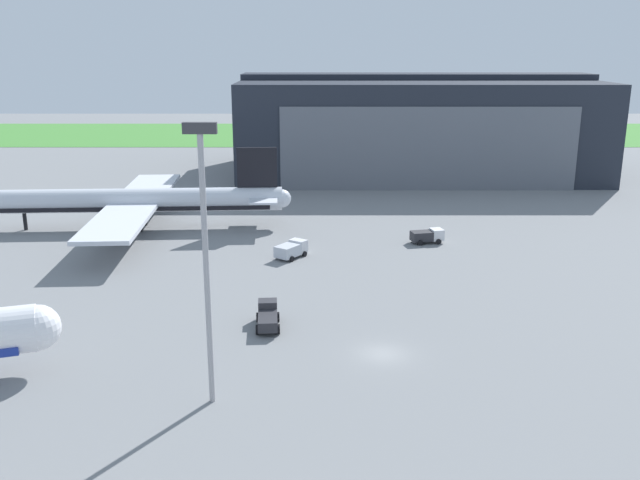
{
  "coord_description": "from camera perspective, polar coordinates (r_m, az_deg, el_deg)",
  "views": [
    {
      "loc": [
        -5.63,
        -56.9,
        26.84
      ],
      "look_at": [
        -5.37,
        20.65,
        4.75
      ],
      "focal_mm": 38.87,
      "sensor_mm": 36.0,
      "label": 1
    }
  ],
  "objects": [
    {
      "name": "ground_plane",
      "position": [
        63.16,
        5.0,
        -9.31
      ],
      "size": [
        440.0,
        440.0,
        0.0
      ],
      "primitive_type": "plane",
      "color": "slate"
    },
    {
      "name": "grass_field_strip",
      "position": [
        214.5,
        1.33,
        8.72
      ],
      "size": [
        440.0,
        56.0,
        0.08
      ],
      "primitive_type": "cube",
      "color": "#448737",
      "rests_on": "ground_plane"
    },
    {
      "name": "maintenance_hangar",
      "position": [
        151.56,
        7.61,
        9.35
      ],
      "size": [
        73.06,
        41.2,
        20.73
      ],
      "color": "#232833",
      "rests_on": "ground_plane"
    },
    {
      "name": "airliner_far_left",
      "position": [
        106.93,
        -15.5,
        3.08
      ],
      "size": [
        48.54,
        43.93,
        12.06
      ],
      "color": "silver",
      "rests_on": "ground_plane"
    },
    {
      "name": "baggage_tug",
      "position": [
        68.39,
        -4.5,
        -6.29
      ],
      "size": [
        2.58,
        5.27,
        2.15
      ],
      "color": "#2D2D33",
      "rests_on": "ground_plane"
    },
    {
      "name": "fuel_bowser",
      "position": [
        89.81,
        -2.56,
        -0.77
      ],
      "size": [
        4.42,
        4.98,
        2.04
      ],
      "color": "silver",
      "rests_on": "ground_plane"
    },
    {
      "name": "stair_truck",
      "position": [
        97.5,
        8.66,
        0.37
      ],
      "size": [
        4.77,
        3.08,
        1.91
      ],
      "color": "silver",
      "rests_on": "ground_plane"
    },
    {
      "name": "apron_light_mast",
      "position": [
        51.2,
        -9.61,
        -0.65
      ],
      "size": [
        2.4,
        0.5,
        21.55
      ],
      "color": "#99999E",
      "rests_on": "ground_plane"
    }
  ]
}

